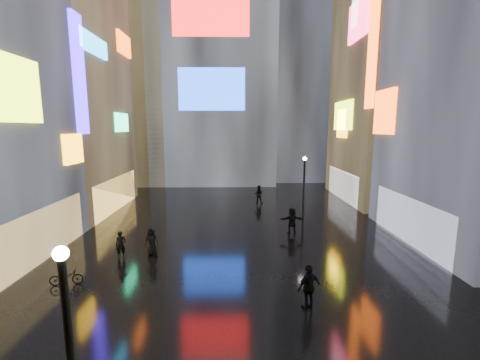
{
  "coord_description": "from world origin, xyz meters",
  "views": [
    {
      "loc": [
        -0.25,
        -2.89,
        7.43
      ],
      "look_at": [
        0.0,
        12.0,
        5.0
      ],
      "focal_mm": 24.0,
      "sensor_mm": 36.0,
      "label": 1
    }
  ],
  "objects_px": {
    "lamp_far": "(304,185)",
    "pedestrian_3": "(309,287)",
    "lamp_near": "(70,352)",
    "bicycle": "(66,277)"
  },
  "relations": [
    {
      "from": "lamp_far",
      "to": "pedestrian_3",
      "type": "xyz_separation_m",
      "value": [
        -2.42,
        -12.54,
        -1.99
      ]
    },
    {
      "from": "bicycle",
      "to": "lamp_far",
      "type": "bearing_deg",
      "value": -62.73
    },
    {
      "from": "pedestrian_3",
      "to": "bicycle",
      "type": "distance_m",
      "value": 11.33
    },
    {
      "from": "lamp_near",
      "to": "bicycle",
      "type": "bearing_deg",
      "value": 118.79
    },
    {
      "from": "pedestrian_3",
      "to": "lamp_near",
      "type": "bearing_deg",
      "value": 16.42
    },
    {
      "from": "lamp_near",
      "to": "lamp_far",
      "type": "distance_m",
      "value": 20.84
    },
    {
      "from": "lamp_near",
      "to": "pedestrian_3",
      "type": "xyz_separation_m",
      "value": [
        6.38,
        6.36,
        -1.99
      ]
    },
    {
      "from": "pedestrian_3",
      "to": "bicycle",
      "type": "relative_size",
      "value": 1.26
    },
    {
      "from": "pedestrian_3",
      "to": "bicycle",
      "type": "xyz_separation_m",
      "value": [
        -11.1,
        2.22,
        -0.56
      ]
    },
    {
      "from": "lamp_far",
      "to": "pedestrian_3",
      "type": "relative_size",
      "value": 2.72
    }
  ]
}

